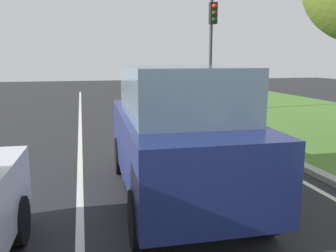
% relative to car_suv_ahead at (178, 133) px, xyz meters
% --- Properties ---
extents(ground_plane, '(60.00, 60.00, 0.00)m').
position_rel_car_suv_ahead_xyz_m(ground_plane, '(-0.97, 5.23, -1.17)').
color(ground_plane, '#262628').
extents(lane_line_center, '(0.12, 32.00, 0.01)m').
position_rel_car_suv_ahead_xyz_m(lane_line_center, '(-1.67, 5.23, -1.16)').
color(lane_line_center, silver).
rests_on(lane_line_center, ground).
extents(lane_line_right_edge, '(0.12, 32.00, 0.01)m').
position_rel_car_suv_ahead_xyz_m(lane_line_right_edge, '(2.63, 5.23, -1.16)').
color(lane_line_right_edge, silver).
rests_on(lane_line_right_edge, ground).
extents(grass_verge_right, '(9.00, 48.00, 0.06)m').
position_rel_car_suv_ahead_xyz_m(grass_verge_right, '(7.53, 5.23, -1.14)').
color(grass_verge_right, '#47752D').
rests_on(grass_verge_right, ground).
extents(curb_right, '(0.24, 48.00, 0.12)m').
position_rel_car_suv_ahead_xyz_m(curb_right, '(3.13, 5.23, -1.11)').
color(curb_right, '#9E9B93').
rests_on(curb_right, ground).
extents(car_suv_ahead, '(2.10, 4.56, 2.28)m').
position_rel_car_suv_ahead_xyz_m(car_suv_ahead, '(0.00, 0.00, 0.00)').
color(car_suv_ahead, navy).
rests_on(car_suv_ahead, ground).
extents(traffic_light_near_right, '(0.32, 0.50, 5.19)m').
position_rel_car_suv_ahead_xyz_m(traffic_light_near_right, '(4.10, 9.26, 2.26)').
color(traffic_light_near_right, '#2D2D2D').
rests_on(traffic_light_near_right, ground).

